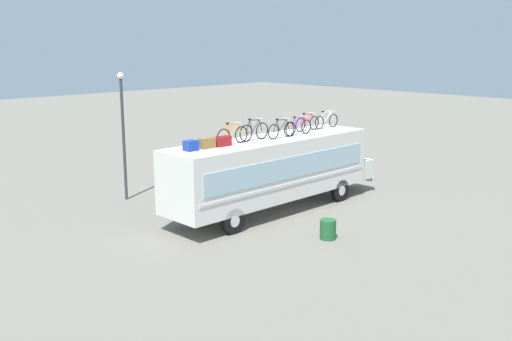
% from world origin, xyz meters
% --- Properties ---
extents(ground_plane, '(120.00, 120.00, 0.00)m').
position_xyz_m(ground_plane, '(0.00, 0.00, 0.00)').
color(ground_plane, slate).
extents(bus, '(11.66, 2.56, 3.29)m').
position_xyz_m(bus, '(0.18, 0.00, 1.94)').
color(bus, silver).
rests_on(bus, ground).
extents(luggage_bag_1, '(0.48, 0.41, 0.40)m').
position_xyz_m(luggage_bag_1, '(-4.27, 0.17, 3.49)').
color(luggage_bag_1, '#193899').
rests_on(luggage_bag_1, bus).
extents(luggage_bag_2, '(0.65, 0.33, 0.41)m').
position_xyz_m(luggage_bag_2, '(-3.47, 0.13, 3.50)').
color(luggage_bag_2, olive).
rests_on(luggage_bag_2, bus).
extents(luggage_bag_3, '(0.69, 0.34, 0.39)m').
position_xyz_m(luggage_bag_3, '(-2.72, 0.06, 3.49)').
color(luggage_bag_3, maroon).
rests_on(luggage_bag_3, bus).
extents(rooftop_bicycle_1, '(1.69, 0.44, 0.93)m').
position_xyz_m(rooftop_bicycle_1, '(-2.15, 0.11, 3.68)').
color(rooftop_bicycle_1, black).
rests_on(rooftop_bicycle_1, bus).
extents(rooftop_bicycle_2, '(1.68, 0.44, 0.96)m').
position_xyz_m(rooftop_bicycle_2, '(-0.86, 0.16, 3.69)').
color(rooftop_bicycle_2, black).
rests_on(rooftop_bicycle_2, bus).
extents(rooftop_bicycle_3, '(1.67, 0.44, 0.88)m').
position_xyz_m(rooftop_bicycle_3, '(0.43, -0.22, 3.66)').
color(rooftop_bicycle_3, black).
rests_on(rooftop_bicycle_3, bus).
extents(rooftop_bicycle_4, '(1.70, 0.44, 0.88)m').
position_xyz_m(rooftop_bicycle_4, '(1.58, -0.20, 3.66)').
color(rooftop_bicycle_4, black).
rests_on(rooftop_bicycle_4, bus).
extents(rooftop_bicycle_5, '(1.65, 0.44, 0.87)m').
position_xyz_m(rooftop_bicycle_5, '(2.87, 0.37, 3.66)').
color(rooftop_bicycle_5, black).
rests_on(rooftop_bicycle_5, bus).
extents(rooftop_bicycle_6, '(1.72, 0.44, 0.87)m').
position_xyz_m(rooftop_bicycle_6, '(4.17, 0.27, 3.66)').
color(rooftop_bicycle_6, black).
rests_on(rooftop_bicycle_6, bus).
extents(trash_bin, '(0.62, 0.62, 0.77)m').
position_xyz_m(trash_bin, '(-1.10, -4.14, 0.38)').
color(trash_bin, '#1E592D').
rests_on(trash_bin, ground).
extents(street_lamp, '(0.31, 0.31, 6.04)m').
position_xyz_m(street_lamp, '(-3.48, 6.28, 3.52)').
color(street_lamp, '#38383D').
rests_on(street_lamp, ground).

